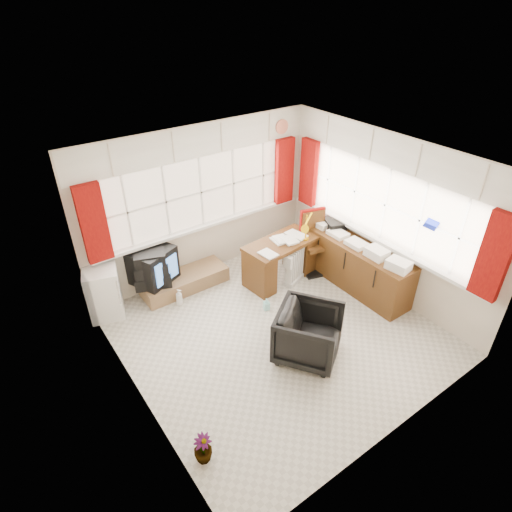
{
  "coord_description": "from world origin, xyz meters",
  "views": [
    {
      "loc": [
        -2.89,
        -3.52,
        4.19
      ],
      "look_at": [
        0.03,
        0.55,
        1.0
      ],
      "focal_mm": 30.0,
      "sensor_mm": 36.0,
      "label": 1
    }
  ],
  "objects_px": {
    "radiator": "(294,269)",
    "tv_bench": "(185,281)",
    "desk": "(281,258)",
    "credenza": "(355,264)",
    "mini_fridge": "(104,293)",
    "desk_lamp": "(307,221)",
    "crt_tv": "(153,265)",
    "office_chair": "(309,334)",
    "task_chair": "(314,239)"
  },
  "relations": [
    {
      "from": "task_chair",
      "to": "office_chair",
      "type": "height_order",
      "value": "task_chair"
    },
    {
      "from": "office_chair",
      "to": "radiator",
      "type": "bearing_deg",
      "value": 21.16
    },
    {
      "from": "desk",
      "to": "mini_fridge",
      "type": "distance_m",
      "value": 2.78
    },
    {
      "from": "credenza",
      "to": "desk",
      "type": "bearing_deg",
      "value": 136.15
    },
    {
      "from": "desk",
      "to": "tv_bench",
      "type": "relative_size",
      "value": 0.91
    },
    {
      "from": "desk_lamp",
      "to": "tv_bench",
      "type": "height_order",
      "value": "desk_lamp"
    },
    {
      "from": "task_chair",
      "to": "credenza",
      "type": "distance_m",
      "value": 0.81
    },
    {
      "from": "task_chair",
      "to": "radiator",
      "type": "relative_size",
      "value": 1.8
    },
    {
      "from": "task_chair",
      "to": "desk_lamp",
      "type": "bearing_deg",
      "value": -161.06
    },
    {
      "from": "office_chair",
      "to": "credenza",
      "type": "distance_m",
      "value": 1.83
    },
    {
      "from": "office_chair",
      "to": "radiator",
      "type": "xyz_separation_m",
      "value": [
        0.92,
        1.38,
        -0.12
      ]
    },
    {
      "from": "radiator",
      "to": "desk_lamp",
      "type": "bearing_deg",
      "value": 13.16
    },
    {
      "from": "desk_lamp",
      "to": "radiator",
      "type": "relative_size",
      "value": 0.79
    },
    {
      "from": "tv_bench",
      "to": "mini_fridge",
      "type": "height_order",
      "value": "mini_fridge"
    },
    {
      "from": "office_chair",
      "to": "crt_tv",
      "type": "bearing_deg",
      "value": 78.27
    },
    {
      "from": "office_chair",
      "to": "desk",
      "type": "bearing_deg",
      "value": 28.25
    },
    {
      "from": "desk",
      "to": "desk_lamp",
      "type": "xyz_separation_m",
      "value": [
        0.37,
        -0.16,
        0.64
      ]
    },
    {
      "from": "desk_lamp",
      "to": "mini_fridge",
      "type": "distance_m",
      "value": 3.24
    },
    {
      "from": "office_chair",
      "to": "crt_tv",
      "type": "relative_size",
      "value": 1.03
    },
    {
      "from": "radiator",
      "to": "desk",
      "type": "bearing_deg",
      "value": 118.91
    },
    {
      "from": "task_chair",
      "to": "radiator",
      "type": "xyz_separation_m",
      "value": [
        -0.54,
        -0.16,
        -0.33
      ]
    },
    {
      "from": "desk",
      "to": "mini_fridge",
      "type": "xyz_separation_m",
      "value": [
        -2.67,
        0.77,
        0.0
      ]
    },
    {
      "from": "task_chair",
      "to": "credenza",
      "type": "bearing_deg",
      "value": -75.22
    },
    {
      "from": "desk",
      "to": "desk_lamp",
      "type": "height_order",
      "value": "desk_lamp"
    },
    {
      "from": "desk",
      "to": "credenza",
      "type": "distance_m",
      "value": 1.19
    },
    {
      "from": "desk",
      "to": "office_chair",
      "type": "distance_m",
      "value": 1.79
    },
    {
      "from": "credenza",
      "to": "mini_fridge",
      "type": "distance_m",
      "value": 3.87
    },
    {
      "from": "task_chair",
      "to": "crt_tv",
      "type": "xyz_separation_m",
      "value": [
        -2.51,
        0.9,
        -0.05
      ]
    },
    {
      "from": "desk",
      "to": "tv_bench",
      "type": "distance_m",
      "value": 1.6
    },
    {
      "from": "radiator",
      "to": "tv_bench",
      "type": "bearing_deg",
      "value": 149.37
    },
    {
      "from": "credenza",
      "to": "tv_bench",
      "type": "relative_size",
      "value": 1.43
    },
    {
      "from": "office_chair",
      "to": "tv_bench",
      "type": "distance_m",
      "value": 2.38
    },
    {
      "from": "task_chair",
      "to": "office_chair",
      "type": "relative_size",
      "value": 1.34
    },
    {
      "from": "crt_tv",
      "to": "office_chair",
      "type": "bearing_deg",
      "value": -66.66
    },
    {
      "from": "desk",
      "to": "task_chair",
      "type": "height_order",
      "value": "task_chair"
    },
    {
      "from": "desk_lamp",
      "to": "crt_tv",
      "type": "relative_size",
      "value": 0.61
    },
    {
      "from": "radiator",
      "to": "crt_tv",
      "type": "height_order",
      "value": "crt_tv"
    },
    {
      "from": "radiator",
      "to": "tv_bench",
      "type": "height_order",
      "value": "radiator"
    },
    {
      "from": "desk",
      "to": "desk_lamp",
      "type": "relative_size",
      "value": 2.69
    },
    {
      "from": "desk",
      "to": "credenza",
      "type": "xyz_separation_m",
      "value": [
        0.86,
        -0.83,
        0.0
      ]
    },
    {
      "from": "radiator",
      "to": "office_chair",
      "type": "bearing_deg",
      "value": -123.77
    },
    {
      "from": "desk",
      "to": "credenza",
      "type": "bearing_deg",
      "value": -43.85
    },
    {
      "from": "task_chair",
      "to": "office_chair",
      "type": "bearing_deg",
      "value": -133.56
    },
    {
      "from": "radiator",
      "to": "tv_bench",
      "type": "xyz_separation_m",
      "value": [
        -1.54,
        0.91,
        -0.12
      ]
    },
    {
      "from": "task_chair",
      "to": "office_chair",
      "type": "distance_m",
      "value": 2.13
    },
    {
      "from": "office_chair",
      "to": "credenza",
      "type": "height_order",
      "value": "credenza"
    },
    {
      "from": "radiator",
      "to": "crt_tv",
      "type": "bearing_deg",
      "value": 151.79
    },
    {
      "from": "task_chair",
      "to": "tv_bench",
      "type": "height_order",
      "value": "task_chair"
    },
    {
      "from": "desk",
      "to": "mini_fridge",
      "type": "height_order",
      "value": "mini_fridge"
    },
    {
      "from": "desk",
      "to": "task_chair",
      "type": "xyz_separation_m",
      "value": [
        0.66,
        -0.06,
        0.18
      ]
    }
  ]
}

